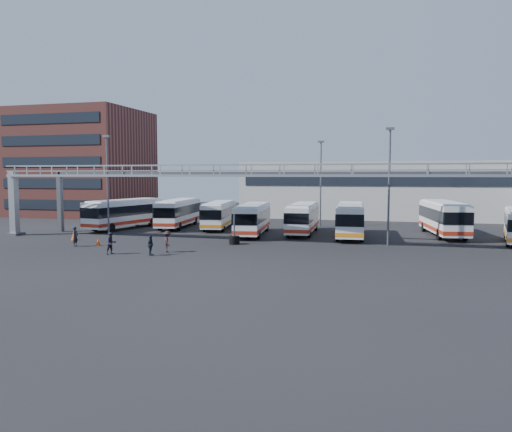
% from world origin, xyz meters
% --- Properties ---
extents(ground, '(140.00, 140.00, 0.00)m').
position_xyz_m(ground, '(0.00, 0.00, 0.00)').
color(ground, black).
rests_on(ground, ground).
extents(gantry, '(51.40, 5.15, 7.10)m').
position_xyz_m(gantry, '(0.00, 5.87, 5.51)').
color(gantry, gray).
rests_on(gantry, ground).
extents(apartment_building, '(18.00, 15.00, 16.00)m').
position_xyz_m(apartment_building, '(-34.00, 30.00, 8.00)').
color(apartment_building, brown).
rests_on(apartment_building, ground).
extents(warehouse, '(42.00, 14.00, 8.00)m').
position_xyz_m(warehouse, '(12.00, 38.00, 4.00)').
color(warehouse, '#9E9E99').
rests_on(warehouse, ground).
extents(light_pole_left, '(0.70, 0.35, 10.21)m').
position_xyz_m(light_pole_left, '(-16.00, 8.00, 5.73)').
color(light_pole_left, '#4C4F54').
rests_on(light_pole_left, ground).
extents(light_pole_mid, '(0.70, 0.35, 10.21)m').
position_xyz_m(light_pole_mid, '(12.00, 7.00, 5.73)').
color(light_pole_mid, '#4C4F54').
rests_on(light_pole_mid, ground).
extents(light_pole_back, '(0.70, 0.35, 10.21)m').
position_xyz_m(light_pole_back, '(4.00, 22.00, 5.73)').
color(light_pole_back, '#4C4F54').
rests_on(light_pole_back, ground).
extents(bus_1, '(4.47, 11.36, 3.37)m').
position_xyz_m(bus_1, '(-17.33, 13.49, 1.86)').
color(bus_1, silver).
rests_on(bus_1, ground).
extents(bus_2, '(3.90, 11.07, 3.29)m').
position_xyz_m(bus_2, '(-11.94, 16.43, 1.82)').
color(bus_2, silver).
rests_on(bus_2, ground).
extents(bus_3, '(3.95, 10.40, 3.08)m').
position_xyz_m(bus_3, '(-6.88, 16.45, 1.71)').
color(bus_3, silver).
rests_on(bus_3, ground).
extents(bus_4, '(3.71, 10.70, 3.18)m').
position_xyz_m(bus_4, '(-1.51, 11.63, 1.76)').
color(bus_4, silver).
rests_on(bus_4, ground).
extents(bus_5, '(2.96, 10.54, 3.17)m').
position_xyz_m(bus_5, '(3.28, 14.02, 1.75)').
color(bus_5, silver).
rests_on(bus_5, ground).
extents(bus_6, '(3.29, 11.10, 3.33)m').
position_xyz_m(bus_6, '(8.32, 12.45, 1.84)').
color(bus_6, silver).
rests_on(bus_6, ground).
extents(bus_8, '(4.18, 11.76, 3.50)m').
position_xyz_m(bus_8, '(17.32, 16.00, 1.93)').
color(bus_8, silver).
rests_on(bus_8, ground).
extents(pedestrian_a, '(0.48, 0.68, 1.74)m').
position_xyz_m(pedestrian_a, '(-13.99, -0.46, 0.87)').
color(pedestrian_a, black).
rests_on(pedestrian_a, ground).
extents(pedestrian_b, '(0.99, 1.04, 1.70)m').
position_xyz_m(pedestrian_b, '(-8.75, -3.36, 0.85)').
color(pedestrian_b, '#2A2432').
rests_on(pedestrian_b, ground).
extents(pedestrian_c, '(1.15, 1.27, 1.71)m').
position_xyz_m(pedestrian_c, '(-4.95, -1.31, 0.86)').
color(pedestrian_c, black).
rests_on(pedestrian_c, ground).
extents(pedestrian_d, '(0.47, 0.95, 1.57)m').
position_xyz_m(pedestrian_d, '(-5.48, -3.16, 0.79)').
color(pedestrian_d, '#1A222F').
rests_on(pedestrian_d, ground).
extents(cone_left, '(0.47, 0.47, 0.67)m').
position_xyz_m(cone_left, '(-12.38, 0.47, 0.34)').
color(cone_left, '#CF460B').
rests_on(cone_left, ground).
extents(cone_right, '(0.51, 0.51, 0.79)m').
position_xyz_m(cone_right, '(-16.77, 3.19, 0.40)').
color(cone_right, '#CF460B').
rests_on(cone_right, ground).
extents(tire_stack, '(0.94, 0.94, 2.70)m').
position_xyz_m(tire_stack, '(-1.21, 4.50, 0.46)').
color(tire_stack, black).
rests_on(tire_stack, ground).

